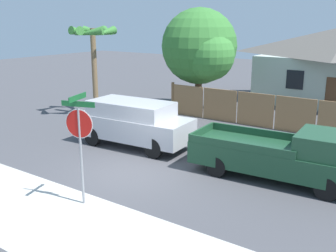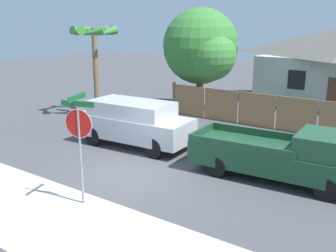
# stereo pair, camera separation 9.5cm
# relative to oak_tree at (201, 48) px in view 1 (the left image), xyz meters

# --- Properties ---
(ground_plane) EXTENTS (80.00, 80.00, 0.00)m
(ground_plane) POSITION_rel_oak_tree_xyz_m (2.99, -9.77, -3.53)
(ground_plane) COLOR #47474C
(sidewalk_strip) EXTENTS (36.00, 3.20, 0.01)m
(sidewalk_strip) POSITION_rel_oak_tree_xyz_m (2.99, -13.37, -3.53)
(sidewalk_strip) COLOR beige
(sidewalk_strip) RESTS_ON ground
(wooden_fence) EXTENTS (13.74, 0.12, 1.75)m
(wooden_fence) POSITION_rel_oak_tree_xyz_m (5.95, -1.54, -2.71)
(wooden_fence) COLOR #997047
(wooden_fence) RESTS_ON ground
(oak_tree) EXTENTS (4.46, 4.24, 5.75)m
(oak_tree) POSITION_rel_oak_tree_xyz_m (0.00, 0.00, 0.00)
(oak_tree) COLOR brown
(oak_tree) RESTS_ON ground
(palm_tree) EXTENTS (2.37, 2.57, 4.76)m
(palm_tree) POSITION_rel_oak_tree_xyz_m (-4.01, -4.35, 0.53)
(palm_tree) COLOR brown
(palm_tree) RESTS_ON ground
(red_suv) EXTENTS (4.97, 2.22, 1.87)m
(red_suv) POSITION_rel_oak_tree_xyz_m (1.11, -7.35, -2.51)
(red_suv) COLOR #B7B7BC
(red_suv) RESTS_ON ground
(orange_pickup) EXTENTS (5.69, 2.33, 1.75)m
(orange_pickup) POSITION_rel_oak_tree_xyz_m (7.46, -7.33, -2.70)
(orange_pickup) COLOR #1E472D
(orange_pickup) RESTS_ON ground
(stop_sign) EXTENTS (0.95, 0.85, 3.15)m
(stop_sign) POSITION_rel_oak_tree_xyz_m (3.35, -12.27, -1.39)
(stop_sign) COLOR gray
(stop_sign) RESTS_ON ground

